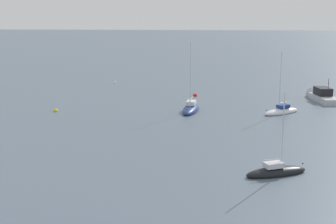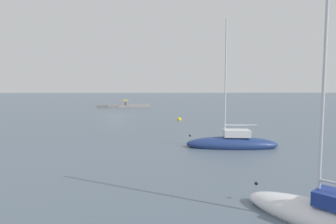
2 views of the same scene
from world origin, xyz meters
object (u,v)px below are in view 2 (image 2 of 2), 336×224
(person_seated_brown_left, at_px, (125,104))
(mooring_buoy_near, at_px, (179,120))
(umbrella_open_yellow, at_px, (125,100))
(sailboat_white_far, at_px, (334,220))
(sailboat_navy_near, at_px, (232,143))

(person_seated_brown_left, bearing_deg, mooring_buoy_near, 98.32)
(umbrella_open_yellow, height_order, sailboat_white_far, sailboat_white_far)
(sailboat_navy_near, height_order, sailboat_white_far, sailboat_navy_near)
(person_seated_brown_left, bearing_deg, umbrella_open_yellow, -44.49)
(umbrella_open_yellow, relative_size, mooring_buoy_near, 2.59)
(sailboat_navy_near, bearing_deg, mooring_buoy_near, 12.98)
(person_seated_brown_left, height_order, sailboat_white_far, sailboat_white_far)
(umbrella_open_yellow, distance_m, sailboat_navy_near, 45.60)
(person_seated_brown_left, distance_m, sailboat_navy_near, 45.57)
(sailboat_navy_near, xyz_separation_m, mooring_buoy_near, (1.49, -17.61, -0.23))
(sailboat_navy_near, height_order, mooring_buoy_near, sailboat_navy_near)
(umbrella_open_yellow, bearing_deg, person_seated_brown_left, 145.42)
(mooring_buoy_near, bearing_deg, person_seated_brown_left, -71.77)
(sailboat_navy_near, bearing_deg, person_seated_brown_left, 21.22)
(umbrella_open_yellow, height_order, mooring_buoy_near, umbrella_open_yellow)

